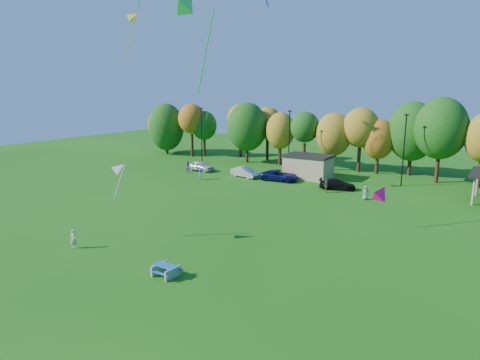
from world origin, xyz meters
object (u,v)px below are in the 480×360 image
Objects in this scene: kite_flyer at (74,239)px; car_b at (245,172)px; picnic_table at (166,270)px; car_c at (280,176)px; car_a at (201,166)px; car_d at (337,184)px.

car_b is (-3.06, 30.21, -0.04)m from kite_flyer.
car_c is at bearing 105.97° from picnic_table.
kite_flyer reaches higher than car_a.
car_d is at bearing -79.26° from car_b.
car_c is at bearing -73.10° from car_b.
car_a reaches higher than car_b.
car_c is at bearing 56.42° from kite_flyer.
kite_flyer is at bearing -176.91° from picnic_table.
car_d is at bearing -87.85° from car_a.
picnic_table is 0.35× the size of car_c.
car_b is 13.48m from car_d.
car_a is (-20.58, 30.48, 0.30)m from picnic_table.
car_c is (5.16, 0.51, -0.00)m from car_b.
car_b is 0.99× the size of car_d.
car_d reaches higher than picnic_table.
car_d is at bearing -100.17° from car_c.
kite_flyer is at bearing 144.42° from car_d.
picnic_table is 9.44m from kite_flyer.
kite_flyer reaches higher than car_b.
kite_flyer reaches higher than picnic_table.
picnic_table is at bearing -142.52° from car_a.
car_b is at bearing 115.04° from picnic_table.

